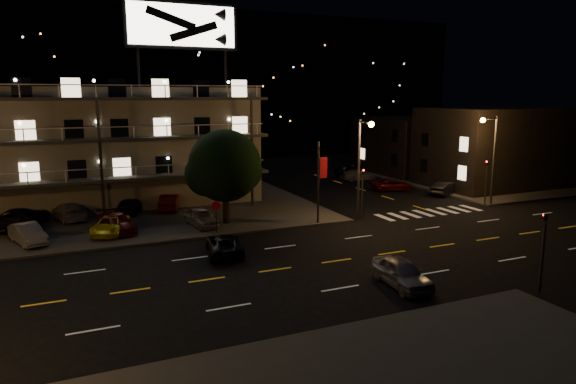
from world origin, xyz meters
name	(u,v)px	position (x,y,z in m)	size (l,w,h in m)	color
ground	(307,265)	(0.00, 0.00, 0.00)	(140.00, 140.00, 0.00)	black
curb_nw	(50,215)	(-14.00, 20.00, 0.07)	(44.00, 24.00, 0.15)	#3A3A37
curb_ne	(463,180)	(30.00, 20.00, 0.07)	(16.00, 24.00, 0.15)	#3A3A37
motel	(95,145)	(-9.94, 23.88, 5.34)	(28.00, 13.80, 18.10)	gray
side_bldg_front	(492,148)	(29.99, 16.00, 4.25)	(14.06, 10.00, 8.50)	black
side_bldg_back	(421,145)	(29.99, 28.00, 3.50)	(14.06, 12.00, 7.00)	black
hill_backdrop	(101,85)	(-5.94, 68.78, 11.55)	(120.00, 25.00, 24.00)	black
streetlight_nc	(361,159)	(8.50, 7.94, 4.96)	(0.44, 1.92, 8.00)	#2D2D30
streetlight_ne	(491,151)	(22.14, 8.30, 4.96)	(1.92, 0.44, 8.00)	#2D2D30
signal_nw	(362,188)	(9.00, 8.50, 2.57)	(0.20, 0.27, 4.60)	#2D2D30
signal_sw	(544,243)	(9.00, -8.50, 2.57)	(0.20, 0.27, 4.60)	#2D2D30
signal_ne	(487,177)	(22.00, 8.50, 2.57)	(0.27, 0.20, 4.60)	#2D2D30
banner_north	(319,181)	(5.09, 8.40, 3.43)	(0.83, 0.16, 6.40)	#2D2D30
stop_sign	(216,212)	(-3.00, 8.57, 1.71)	(0.91, 0.11, 2.61)	#2D2D30
tree	(224,168)	(-1.58, 11.14, 4.43)	(5.72, 5.51, 7.21)	black
lot_car_1	(28,234)	(-15.18, 11.05, 0.81)	(1.40, 4.02, 1.33)	gray
lot_car_2	(110,225)	(-9.94, 11.48, 0.76)	(2.03, 4.40, 1.22)	yellow
lot_car_3	(116,223)	(-9.51, 11.78, 0.81)	(1.84, 4.52, 1.31)	#510B0F
lot_car_4	(201,217)	(-3.49, 10.98, 0.82)	(1.59, 3.96, 1.35)	gray
lot_car_6	(21,218)	(-15.88, 15.84, 0.90)	(2.50, 5.41, 1.50)	black
lot_car_7	(68,211)	(-12.62, 17.10, 0.83)	(1.90, 4.66, 1.35)	gray
lot_car_8	(129,206)	(-7.95, 17.32, 0.83)	(1.61, 4.01, 1.36)	black
lot_car_9	(170,202)	(-4.56, 17.50, 0.84)	(1.47, 4.21, 1.39)	#510B0F
side_car_0	(446,188)	(22.18, 13.96, 0.68)	(1.44, 4.14, 1.36)	black
side_car_1	(392,185)	(18.62, 17.99, 0.61)	(2.02, 4.38, 1.22)	#510B0F
side_car_2	(358,175)	(18.79, 25.16, 0.62)	(1.74, 4.27, 1.24)	gray
side_car_3	(349,170)	(19.69, 28.75, 0.72)	(1.71, 4.25, 1.45)	black
road_car_east	(402,273)	(3.11, -4.96, 0.72)	(1.70, 4.23, 1.44)	gray
road_car_west	(224,244)	(-3.80, 4.09, 0.63)	(2.07, 4.50, 1.25)	black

